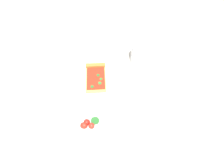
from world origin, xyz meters
name	(u,v)px	position (x,y,z in m)	size (l,w,h in m)	color
ground_plane	(95,84)	(0.00, 0.00, 0.00)	(2.40, 2.40, 0.00)	beige
plate	(103,79)	(0.04, -0.02, 0.01)	(0.23, 0.23, 0.01)	white
pizza_slice_main	(96,76)	(0.03, 0.02, 0.02)	(0.18, 0.17, 0.02)	#E5B256
salad_bowl	(90,126)	(-0.18, -0.13, 0.04)	(0.11, 0.11, 0.08)	white
soda_glass	(138,55)	(0.23, -0.08, 0.05)	(0.07, 0.07, 0.11)	silver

